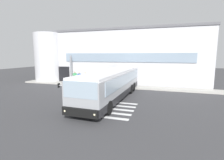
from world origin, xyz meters
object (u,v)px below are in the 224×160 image
object	(u,v)px
bus_main_foreground	(112,85)
passenger_by_doorway	(79,77)
passenger_near_column	(75,77)
passenger_at_curb_edge	(85,78)
entry_support_column	(71,69)

from	to	relation	value
bus_main_foreground	passenger_by_doorway	distance (m)	8.80
passenger_near_column	passenger_at_curb_edge	size ratio (longest dim) A/B	1.00
bus_main_foreground	passenger_near_column	bearing A→B (deg)	140.16
passenger_by_doorway	passenger_at_curb_edge	xyz separation A→B (m)	(0.96, -0.02, 0.00)
passenger_near_column	passenger_by_doorway	world-z (taller)	same
passenger_by_doorway	passenger_at_curb_edge	bearing A→B (deg)	-1.06
entry_support_column	passenger_by_doorway	bearing A→B (deg)	-27.15
entry_support_column	bus_main_foreground	size ratio (longest dim) A/B	0.32
passenger_near_column	bus_main_foreground	bearing A→B (deg)	-39.84
entry_support_column	passenger_at_curb_edge	distance (m)	3.08
entry_support_column	passenger_by_doorway	size ratio (longest dim) A/B	2.34
entry_support_column	passenger_near_column	world-z (taller)	entry_support_column
entry_support_column	passenger_near_column	distance (m)	1.36
bus_main_foreground	passenger_at_curb_edge	world-z (taller)	bus_main_foreground
entry_support_column	passenger_by_doorway	distance (m)	2.26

